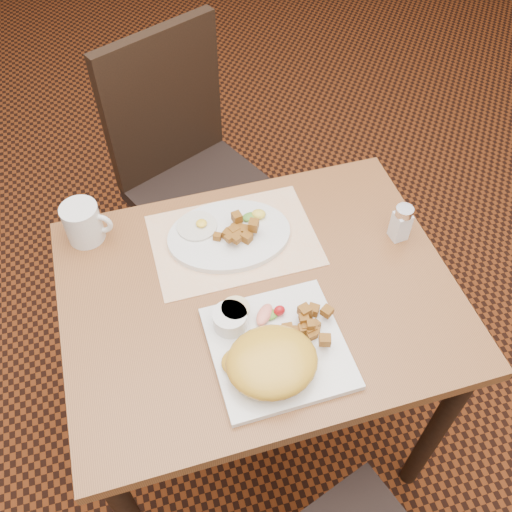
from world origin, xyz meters
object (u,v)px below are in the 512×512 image
at_px(table, 259,317).
at_px(chair_far, 190,165).
at_px(plate_square, 278,348).
at_px(coffee_mug, 84,223).
at_px(plate_oval, 229,235).
at_px(salt_shaker, 401,222).

height_order(table, chair_far, chair_far).
xyz_separation_m(plate_square, coffee_mug, (-0.36, 0.44, 0.04)).
bearing_deg(plate_oval, plate_square, -86.65).
xyz_separation_m(table, plate_oval, (-0.03, 0.17, 0.12)).
xyz_separation_m(chair_far, plate_oval, (0.01, -0.53, 0.22)).
bearing_deg(salt_shaker, plate_square, -149.96).
bearing_deg(chair_far, coffee_mug, 28.04).
height_order(plate_oval, salt_shaker, salt_shaker).
relative_size(plate_oval, salt_shaker, 3.05).
bearing_deg(table, plate_oval, 98.21).
height_order(table, plate_square, plate_square).
height_order(table, coffee_mug, coffee_mug).
distance_m(plate_square, plate_oval, 0.33).
relative_size(salt_shaker, coffee_mug, 0.85).
height_order(chair_far, salt_shaker, chair_far).
xyz_separation_m(plate_square, salt_shaker, (0.38, 0.22, 0.04)).
distance_m(table, plate_oval, 0.21).
xyz_separation_m(table, salt_shaker, (0.38, 0.06, 0.16)).
distance_m(plate_oval, coffee_mug, 0.35).
bearing_deg(plate_square, table, 88.01).
bearing_deg(plate_oval, table, -81.79).
relative_size(chair_far, plate_square, 3.46).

